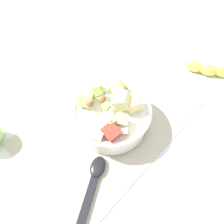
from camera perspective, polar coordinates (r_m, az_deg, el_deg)
The scene contains 5 objects.
ground_plane at distance 0.65m, azimuth -0.60°, elevation -2.60°, with size 2.40×2.40×0.00m, color silver.
placemat at distance 0.65m, azimuth -0.60°, elevation -2.46°, with size 0.49×0.32×0.01m, color #BCB299.
salad_bowl at distance 0.61m, azimuth -0.04°, elevation -0.46°, with size 0.21×0.21×0.12m.
serving_spoon at distance 0.57m, azimuth -5.00°, elevation -17.83°, with size 0.22×0.13×0.01m.
banana_whole at distance 0.82m, azimuth 22.61°, elevation 9.70°, with size 0.10×0.14×0.04m.
Camera 1 is at (0.24, 0.23, 0.56)m, focal length 37.27 mm.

